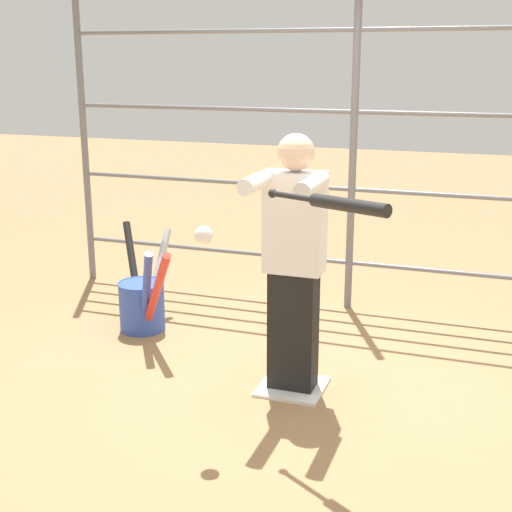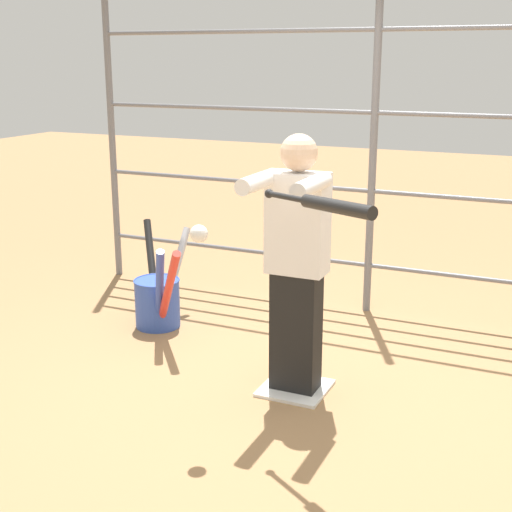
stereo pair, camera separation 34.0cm
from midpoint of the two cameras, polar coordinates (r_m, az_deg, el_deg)
The scene contains 7 objects.
ground_plane at distance 4.55m, azimuth 0.76°, elevation -10.56°, with size 24.00×24.00×0.00m, color #9E754C.
home_plate at distance 4.54m, azimuth 0.76°, elevation -10.44°, with size 0.40×0.40×0.02m.
fence_backstop at distance 5.67m, azimuth 6.07°, elevation 8.32°, with size 4.94×0.06×2.59m.
batter at distance 4.22m, azimuth 0.73°, elevation -0.13°, with size 0.41×0.54×1.59m.
baseball_bat_swinging at distance 3.38m, azimuth 3.73°, elevation 4.19°, with size 0.71×0.46×0.09m.
softball_in_flight at distance 3.71m, azimuth -6.84°, elevation 1.65°, with size 0.10×0.10×0.10m.
bat_bucket at distance 5.49m, azimuth -10.78°, elevation -3.57°, with size 0.87×1.01×0.76m.
Camera 1 is at (-1.15, 3.93, 2.01)m, focal length 50.00 mm.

